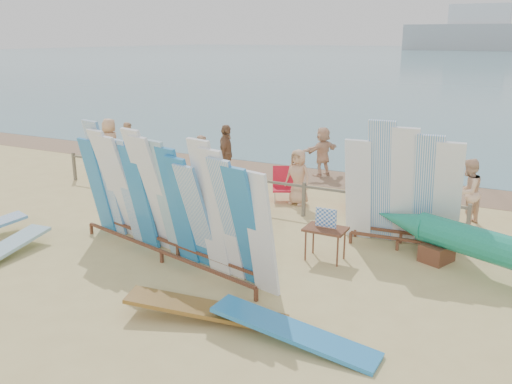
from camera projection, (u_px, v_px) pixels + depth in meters
The scene contains 21 objects.
ground at pixel (173, 240), 12.41m from camera, with size 160.00×160.00×0.00m, color #CDB976.
ocean at pixel (507, 57), 121.75m from camera, with size 320.00×240.00×0.02m, color slate.
wet_sand_strip at pixel (296, 173), 18.56m from camera, with size 40.00×2.60×0.01m, color #85664B.
distant_ship at pixel (478, 33), 169.97m from camera, with size 45.00×8.00×14.00m.
fence at pixel (236, 183), 14.80m from camera, with size 12.08×0.08×0.90m.
main_surfboard_rack at pixel (167, 203), 11.03m from camera, with size 5.52×1.86×2.75m.
side_surfboard_rack at pixel (403, 191), 11.70m from camera, with size 2.50×0.93×2.85m.
vendor_table at pixel (325, 243), 11.25m from camera, with size 0.85×0.60×1.13m.
flat_board_c at pixel (207, 319), 8.97m from camera, with size 0.56×2.70×0.07m, color olive.
flat_board_d at pixel (293, 342), 8.30m from camera, with size 0.56×2.70×0.07m, color #257ABD.
beach_chair_left at pixel (252, 194), 15.21m from camera, with size 0.58×0.60×0.84m.
beach_chair_right at pixel (283, 191), 15.33m from camera, with size 0.82×0.83×0.96m.
stroller at pixel (361, 194), 14.52m from camera, with size 0.57×0.80×1.06m.
beachgoer_8 at pixel (468, 192), 13.28m from camera, with size 0.81×0.39×1.66m, color beige.
beachgoer_2 at pixel (202, 159), 17.05m from camera, with size 0.75×0.36×1.54m, color beige.
beachgoer_1 at pixel (130, 146), 18.77m from camera, with size 0.61×0.33×1.66m, color #8C6042.
beachgoer_0 at pixel (110, 144), 18.84m from camera, with size 0.87×0.42×1.78m, color tan.
beachgoer_7 at pixel (389, 168), 15.45m from camera, with size 0.65×0.36×1.79m, color #8C6042.
beachgoer_6 at pixel (298, 177), 14.90m from camera, with size 0.76×0.36×1.55m, color tan.
beachgoer_4 at pixel (226, 155), 16.90m from camera, with size 1.10×0.48×1.88m, color #8C6042.
beachgoer_5 at pixel (323, 152), 17.95m from camera, with size 1.52×0.49×1.64m, color beige.
Camera 1 is at (7.02, -9.45, 4.52)m, focal length 38.00 mm.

